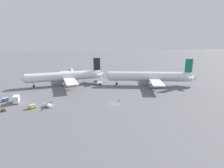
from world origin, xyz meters
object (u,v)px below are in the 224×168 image
object	(u,v)px
gse_catering_truck_tall	(16,99)
gse_gpu_cart_small	(3,109)
pushback_tug	(97,83)
gse_belt_loader_portside	(48,105)
gse_baggage_cart_trailing	(5,100)
airliner_at_gate_left	(65,76)
jet_bridge	(72,72)
ground_crew_marshaller_foreground	(119,100)
airliner_being_pushed	(150,77)
gse_baggage_cart_near_cluster	(32,106)

from	to	relation	value
gse_catering_truck_tall	gse_gpu_cart_small	bearing A→B (deg)	-105.80
pushback_tug	gse_catering_truck_tall	distance (m)	48.81
gse_belt_loader_portside	gse_baggage_cart_trailing	world-z (taller)	gse_belt_loader_portside
airliner_at_gate_left	gse_belt_loader_portside	xyz separation A→B (m)	(-7.16, -38.35, -4.58)
gse_gpu_cart_small	gse_catering_truck_tall	xyz separation A→B (m)	(2.88, 10.18, 0.96)
airliner_at_gate_left	gse_baggage_cart_trailing	world-z (taller)	airliner_at_gate_left
jet_bridge	gse_gpu_cart_small	bearing A→B (deg)	-115.54
gse_gpu_cart_small	gse_belt_loader_portside	bearing A→B (deg)	4.18
airliner_at_gate_left	gse_gpu_cart_small	distance (m)	46.99
gse_baggage_cart_trailing	ground_crew_marshaller_foreground	xyz separation A→B (m)	(52.16, -11.94, 0.06)
gse_gpu_cart_small	ground_crew_marshaller_foreground	size ratio (longest dim) A/B	1.45
pushback_tug	gse_belt_loader_portside	bearing A→B (deg)	-127.46
airliner_being_pushed	pushback_tug	xyz separation A→B (m)	(-31.40, 8.85, -4.23)
gse_baggage_cart_near_cluster	gse_catering_truck_tall	size ratio (longest dim) A/B	0.51
airliner_being_pushed	pushback_tug	size ratio (longest dim) A/B	6.21
gse_belt_loader_portside	gse_baggage_cart_near_cluster	world-z (taller)	gse_belt_loader_portside
gse_belt_loader_portside	gse_catering_truck_tall	bearing A→B (deg)	148.95
airliner_being_pushed	pushback_tug	world-z (taller)	airliner_being_pushed
airliner_being_pushed	ground_crew_marshaller_foreground	xyz separation A→B (m)	(-26.30, -25.71, -4.47)
gse_gpu_cart_small	gse_catering_truck_tall	distance (m)	10.62
gse_baggage_cart_trailing	airliner_at_gate_left	bearing A→B (deg)	43.54
airliner_being_pushed	gse_catering_truck_tall	distance (m)	74.84
airliner_being_pushed	gse_catering_truck_tall	world-z (taller)	airliner_being_pushed
gse_belt_loader_portside	jet_bridge	xyz separation A→B (m)	(11.46, 59.61, 3.06)
airliner_at_gate_left	gse_gpu_cart_small	xyz separation A→B (m)	(-24.80, -39.64, -4.61)
gse_catering_truck_tall	gse_baggage_cart_trailing	size ratio (longest dim) A/B	1.97
gse_baggage_cart_trailing	jet_bridge	xyz separation A→B (m)	(31.89, 47.47, 3.03)
gse_baggage_cart_near_cluster	gse_catering_truck_tall	bearing A→B (deg)	131.34
airliner_at_gate_left	ground_crew_marshaller_foreground	size ratio (longest dim) A/B	28.78
gse_gpu_cart_small	jet_bridge	xyz separation A→B (m)	(29.10, 60.90, 3.09)
gse_baggage_cart_near_cluster	ground_crew_marshaller_foreground	xyz separation A→B (m)	(38.32, 0.59, 0.06)
gse_baggage_cart_near_cluster	gse_baggage_cart_trailing	distance (m)	18.67
gse_baggage_cart_near_cluster	gse_catering_truck_tall	xyz separation A→B (m)	(-8.17, 9.29, 0.90)
airliner_at_gate_left	gse_baggage_cart_trailing	distance (m)	38.33
gse_baggage_cart_trailing	gse_gpu_cart_small	bearing A→B (deg)	-78.28
airliner_at_gate_left	gse_baggage_cart_near_cluster	distance (m)	41.37
gse_gpu_cart_small	jet_bridge	size ratio (longest dim) A/B	0.12
gse_belt_loader_portside	jet_bridge	size ratio (longest dim) A/B	0.21
gse_gpu_cart_small	gse_baggage_cart_trailing	distance (m)	13.71
airliner_at_gate_left	jet_bridge	world-z (taller)	airliner_at_gate_left
gse_catering_truck_tall	gse_baggage_cart_trailing	xyz separation A→B (m)	(-5.67, 3.25, -0.90)
pushback_tug	jet_bridge	bearing A→B (deg)	121.38
airliner_at_gate_left	pushback_tug	bearing A→B (deg)	-10.48
gse_gpu_cart_small	gse_belt_loader_portside	world-z (taller)	gse_belt_loader_portside
pushback_tug	jet_bridge	size ratio (longest dim) A/B	0.41
airliner_being_pushed	gse_gpu_cart_small	distance (m)	80.54
airliner_at_gate_left	pushback_tug	distance (m)	20.24
airliner_at_gate_left	airliner_being_pushed	bearing A→B (deg)	-13.76
jet_bridge	gse_catering_truck_tall	bearing A→B (deg)	-117.34
gse_belt_loader_portside	gse_catering_truck_tall	size ratio (longest dim) A/B	0.76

